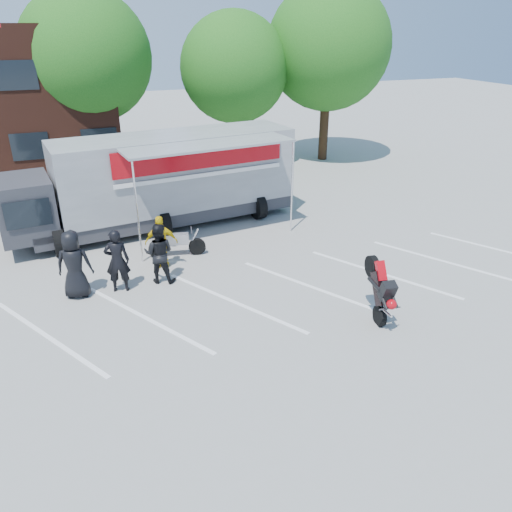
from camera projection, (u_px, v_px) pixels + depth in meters
ground at (238, 321)px, 12.84m from camera, size 100.00×100.00×0.00m
parking_bay_lines at (226, 303)px, 13.69m from camera, size 18.09×13.33×0.01m
tree_left at (86, 57)px, 23.42m from camera, size 6.12×6.12×8.64m
tree_mid at (234, 68)px, 25.08m from camera, size 5.44×5.44×7.68m
tree_right at (328, 47)px, 25.87m from camera, size 6.46×6.46×9.12m
transporter_truck at (168, 224)px, 19.06m from camera, size 11.16×6.40×3.37m
parked_motorcycle at (178, 256)px, 16.49m from camera, size 1.99×0.98×1.00m
stunt_bike_rider at (369, 313)px, 13.23m from camera, size 0.91×1.61×1.81m
spectator_leather_a at (74, 264)px, 13.65m from camera, size 1.08×0.83×1.96m
spectator_leather_b at (117, 261)px, 13.96m from camera, size 0.76×0.57×1.87m
spectator_leather_c at (159, 253)px, 14.48m from camera, size 1.09×0.99×1.82m
spectator_hivis at (161, 242)px, 15.36m from camera, size 1.07×0.63×1.70m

